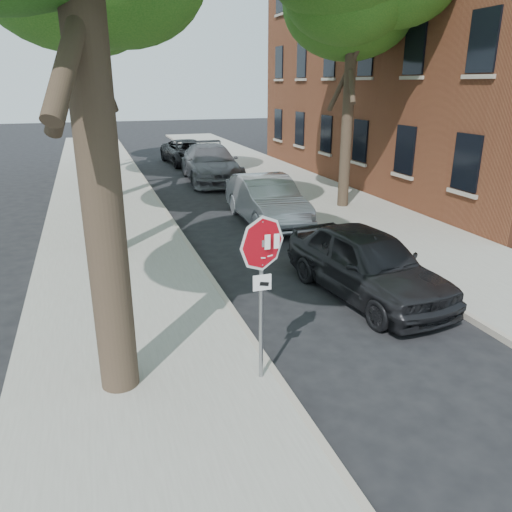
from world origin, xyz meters
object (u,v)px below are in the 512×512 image
Objects in this scene: apartment_building at (470,8)px; car_d at (188,152)px; stop_sign at (262,268)px; tree_far at (77,23)px; car_b at (266,200)px; car_c at (211,164)px; car_a at (367,263)px.

car_d is (-11.40, 8.64, -6.96)m from apartment_building.
stop_sign is 21.88m from tree_far.
tree_far is 1.96× the size of car_b.
tree_far is 1.59× the size of car_c.
car_a is at bearing -74.03° from tree_far.
tree_far is 9.30m from car_c.
car_c reaches higher than car_d.
car_c is at bearing 83.17° from car_a.
car_b is at bearing -93.78° from car_d.
car_d is (0.00, 5.73, -0.16)m from car_c.
car_b is 0.95× the size of car_d.
car_c reaches higher than car_b.
stop_sign is at bearing -136.35° from apartment_building.
car_d is at bearing 83.17° from car_a.
car_c is (3.30, 16.93, -1.10)m from stop_sign.
stop_sign is 22.93m from car_d.
apartment_building is 18.18m from tree_far.
apartment_building is 15.91m from car_d.
stop_sign is 0.52× the size of car_d.
tree_far is 2.07× the size of car_a.
apartment_building reaches higher than car_d.
apartment_building reaches higher than car_c.
car_c is at bearing 165.70° from apartment_building.
car_d is at bearing 15.98° from tree_far.
car_c is (5.32, -4.20, -6.36)m from tree_far.
car_b reaches higher than car_a.
car_a is at bearing -93.78° from car_d.
car_d is (0.00, 20.12, -0.07)m from car_a.
apartment_building is 7.74× the size of stop_sign.
car_b is at bearing -156.35° from apartment_building.
stop_sign reaches higher than car_b.
car_a is (3.30, 2.54, -1.18)m from stop_sign.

